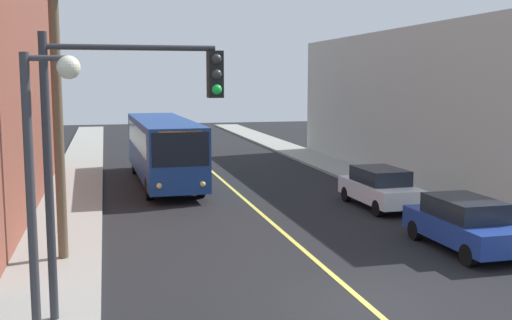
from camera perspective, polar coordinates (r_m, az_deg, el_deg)
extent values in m
plane|color=black|center=(15.01, 10.15, -12.95)|extent=(120.00, 120.00, 0.00)
cube|color=gray|center=(23.45, -17.01, -5.50)|extent=(2.50, 90.00, 0.15)
cube|color=gray|center=(26.78, 15.76, -3.85)|extent=(2.50, 90.00, 0.15)
cube|color=#D8CC4C|center=(28.90, -1.92, -2.90)|extent=(0.16, 60.00, 0.01)
cube|color=black|center=(26.86, -19.45, -0.67)|extent=(0.06, 15.61, 1.30)
cube|color=black|center=(26.62, -19.75, 6.16)|extent=(0.06, 15.61, 1.30)
cube|color=black|center=(26.76, -20.06, 13.03)|extent=(0.06, 15.61, 1.30)
cube|color=#B2B2A8|center=(36.47, 20.19, 4.90)|extent=(12.00, 25.23, 7.71)
cube|color=black|center=(33.69, 11.56, 1.18)|extent=(0.06, 17.66, 1.30)
cube|color=black|center=(33.50, 11.71, 6.63)|extent=(0.06, 17.66, 1.30)
cube|color=navy|center=(31.32, -8.55, 1.20)|extent=(2.91, 12.07, 2.75)
cube|color=black|center=(25.37, -6.95, 0.96)|extent=(2.35, 0.15, 1.40)
cube|color=black|center=(37.19, -9.68, 3.12)|extent=(2.30, 0.15, 1.10)
cube|color=black|center=(31.15, -10.86, 2.08)|extent=(0.37, 10.20, 1.10)
cube|color=black|center=(31.44, -6.30, 2.22)|extent=(0.37, 10.20, 1.10)
cube|color=orange|center=(25.32, -6.97, 2.31)|extent=(1.79, 0.11, 0.30)
sphere|color=#F9D872|center=(25.42, -8.88, -2.37)|extent=(0.24, 0.24, 0.24)
sphere|color=#F9D872|center=(25.68, -4.91, -2.21)|extent=(0.24, 0.24, 0.24)
cylinder|color=black|center=(27.25, -9.78, -2.58)|extent=(0.33, 1.01, 1.00)
cylinder|color=black|center=(27.55, -5.12, -2.39)|extent=(0.33, 1.01, 1.00)
cylinder|color=black|center=(34.83, -11.04, -0.43)|extent=(0.33, 1.01, 1.00)
cylinder|color=black|center=(35.07, -7.37, -0.30)|extent=(0.33, 1.01, 1.00)
cube|color=navy|center=(20.03, 18.54, -6.01)|extent=(1.86, 4.43, 0.70)
cube|color=black|center=(19.90, 18.61, -4.19)|extent=(1.66, 2.49, 0.60)
cylinder|color=black|center=(18.48, 18.94, -8.28)|extent=(0.23, 0.64, 0.64)
cylinder|color=black|center=(20.96, 14.41, -6.25)|extent=(0.23, 0.64, 0.64)
cylinder|color=black|center=(21.76, 18.12, -5.88)|extent=(0.23, 0.64, 0.64)
cube|color=silver|center=(25.69, 11.28, -2.84)|extent=(1.91, 4.44, 0.70)
cube|color=black|center=(25.58, 11.32, -1.41)|extent=(1.68, 2.50, 0.60)
cylinder|color=black|center=(24.09, 11.13, -4.37)|extent=(0.24, 0.65, 0.64)
cylinder|color=black|center=(24.83, 14.46, -4.12)|extent=(0.24, 0.65, 0.64)
cylinder|color=black|center=(26.76, 8.30, -3.12)|extent=(0.24, 0.65, 0.64)
cylinder|color=black|center=(27.43, 11.38, -2.94)|extent=(0.24, 0.65, 0.64)
cylinder|color=brown|center=(18.03, -17.81, 5.66)|extent=(0.28, 0.28, 9.20)
cylinder|color=#2D2D33|center=(13.49, -18.51, -1.69)|extent=(0.18, 0.18, 6.00)
cylinder|color=#2D2D33|center=(13.31, -11.36, 10.09)|extent=(3.50, 0.12, 0.12)
cube|color=black|center=(13.48, -3.78, 7.85)|extent=(0.32, 0.36, 1.00)
sphere|color=#2D2D2D|center=(13.30, -3.65, 9.23)|extent=(0.22, 0.22, 0.22)
sphere|color=#2D2D2D|center=(13.29, -3.64, 7.85)|extent=(0.22, 0.22, 0.22)
sphere|color=green|center=(13.30, -3.62, 6.48)|extent=(0.22, 0.22, 0.22)
cylinder|color=#38383D|center=(11.32, -19.91, -4.75)|extent=(0.16, 0.16, 5.50)
cylinder|color=#38383D|center=(11.05, -18.70, 8.85)|extent=(0.70, 0.10, 0.10)
sphere|color=#EAE5C6|center=(11.02, -16.84, 8.15)|extent=(0.40, 0.40, 0.40)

